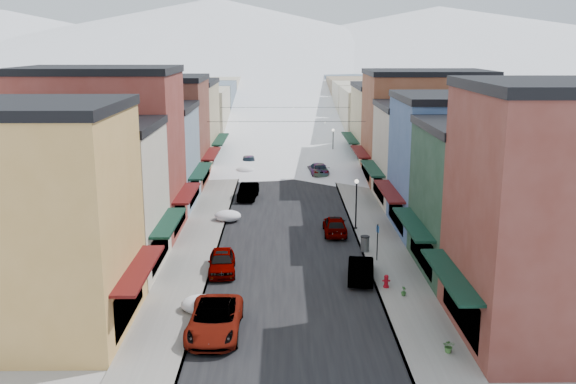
{
  "coord_description": "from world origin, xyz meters",
  "views": [
    {
      "loc": [
        -0.55,
        -26.17,
        14.16
      ],
      "look_at": [
        0.0,
        24.63,
        2.3
      ],
      "focal_mm": 40.0,
      "sensor_mm": 36.0,
      "label": 1
    }
  ],
  "objects_px": {
    "car_silver_sedan": "(222,262)",
    "car_green_sedan": "(361,268)",
    "car_dark_hatch": "(248,191)",
    "fire_hydrant": "(386,282)",
    "car_white_suv": "(215,320)",
    "streetlamp_near": "(356,198)",
    "trash_can": "(365,243)"
  },
  "relations": [
    {
      "from": "car_white_suv",
      "to": "car_green_sedan",
      "type": "xyz_separation_m",
      "value": [
        8.17,
        7.46,
        -0.06
      ]
    },
    {
      "from": "car_dark_hatch",
      "to": "trash_can",
      "type": "height_order",
      "value": "car_dark_hatch"
    },
    {
      "from": "car_white_suv",
      "to": "trash_can",
      "type": "relative_size",
      "value": 5.13
    },
    {
      "from": "car_silver_sedan",
      "to": "car_green_sedan",
      "type": "xyz_separation_m",
      "value": [
        8.6,
        -1.32,
        0.0
      ]
    },
    {
      "from": "car_dark_hatch",
      "to": "fire_hydrant",
      "type": "distance_m",
      "value": 24.36
    },
    {
      "from": "car_white_suv",
      "to": "trash_can",
      "type": "bearing_deg",
      "value": 54.63
    },
    {
      "from": "fire_hydrant",
      "to": "car_white_suv",
      "type": "bearing_deg",
      "value": -148.61
    },
    {
      "from": "streetlamp_near",
      "to": "trash_can",
      "type": "bearing_deg",
      "value": -90.0
    },
    {
      "from": "car_green_sedan",
      "to": "fire_hydrant",
      "type": "relative_size",
      "value": 5.51
    },
    {
      "from": "car_white_suv",
      "to": "car_silver_sedan",
      "type": "xyz_separation_m",
      "value": [
        -0.43,
        8.78,
        -0.06
      ]
    },
    {
      "from": "fire_hydrant",
      "to": "trash_can",
      "type": "relative_size",
      "value": 0.73
    },
    {
      "from": "car_white_suv",
      "to": "streetlamp_near",
      "type": "xyz_separation_m",
      "value": [
        9.07,
        18.06,
        1.83
      ]
    },
    {
      "from": "car_dark_hatch",
      "to": "fire_hydrant",
      "type": "relative_size",
      "value": 5.61
    },
    {
      "from": "streetlamp_near",
      "to": "car_dark_hatch",
      "type": "bearing_deg",
      "value": 130.64
    },
    {
      "from": "car_white_suv",
      "to": "streetlamp_near",
      "type": "relative_size",
      "value": 1.42
    },
    {
      "from": "car_white_suv",
      "to": "car_silver_sedan",
      "type": "height_order",
      "value": "car_white_suv"
    },
    {
      "from": "car_green_sedan",
      "to": "trash_can",
      "type": "height_order",
      "value": "car_green_sedan"
    },
    {
      "from": "car_dark_hatch",
      "to": "trash_can",
      "type": "bearing_deg",
      "value": -55.96
    },
    {
      "from": "car_silver_sedan",
      "to": "streetlamp_near",
      "type": "xyz_separation_m",
      "value": [
        9.5,
        9.28,
        1.89
      ]
    },
    {
      "from": "trash_can",
      "to": "fire_hydrant",
      "type": "bearing_deg",
      "value": -86.64
    },
    {
      "from": "car_silver_sedan",
      "to": "streetlamp_near",
      "type": "relative_size",
      "value": 1.07
    },
    {
      "from": "car_silver_sedan",
      "to": "car_green_sedan",
      "type": "bearing_deg",
      "value": -12.73
    },
    {
      "from": "streetlamp_near",
      "to": "fire_hydrant",
      "type": "bearing_deg",
      "value": -88.16
    },
    {
      "from": "car_white_suv",
      "to": "streetlamp_near",
      "type": "bearing_deg",
      "value": 63.93
    },
    {
      "from": "car_silver_sedan",
      "to": "car_dark_hatch",
      "type": "bearing_deg",
      "value": 83.97
    },
    {
      "from": "car_dark_hatch",
      "to": "streetlamp_near",
      "type": "height_order",
      "value": "streetlamp_near"
    },
    {
      "from": "car_silver_sedan",
      "to": "fire_hydrant",
      "type": "bearing_deg",
      "value": -20.91
    },
    {
      "from": "car_silver_sedan",
      "to": "trash_can",
      "type": "xyz_separation_m",
      "value": [
        9.5,
        3.72,
        -0.01
      ]
    },
    {
      "from": "car_green_sedan",
      "to": "fire_hydrant",
      "type": "bearing_deg",
      "value": 134.63
    },
    {
      "from": "car_silver_sedan",
      "to": "fire_hydrant",
      "type": "xyz_separation_m",
      "value": [
        9.89,
        -3.0,
        -0.2
      ]
    },
    {
      "from": "streetlamp_near",
      "to": "car_green_sedan",
      "type": "bearing_deg",
      "value": -94.85
    },
    {
      "from": "car_silver_sedan",
      "to": "car_dark_hatch",
      "type": "distance_m",
      "value": 19.56
    }
  ]
}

